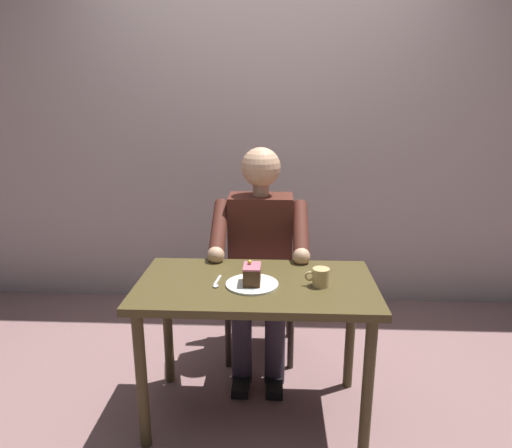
{
  "coord_description": "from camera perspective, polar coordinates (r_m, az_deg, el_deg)",
  "views": [
    {
      "loc": [
        -0.09,
        1.95,
        1.53
      ],
      "look_at": [
        0.0,
        -0.1,
        0.95
      ],
      "focal_mm": 32.14,
      "sensor_mm": 36.0,
      "label": 1
    }
  ],
  "objects": [
    {
      "name": "ground_plane",
      "position": [
        2.48,
        0.01,
        -22.36
      ],
      "size": [
        14.0,
        14.0,
        0.0
      ],
      "primitive_type": "plane",
      "color": "#896462"
    },
    {
      "name": "dining_table",
      "position": [
        2.16,
        0.01,
        -9.55
      ],
      "size": [
        1.09,
        0.61,
        0.7
      ],
      "color": "#4A3E1F",
      "rests_on": "ground"
    },
    {
      "name": "cake_slice",
      "position": [
        2.07,
        -0.5,
        -6.26
      ],
      "size": [
        0.08,
        0.11,
        0.11
      ],
      "color": "#4A2F19",
      "rests_on": "dessert_plate"
    },
    {
      "name": "dessert_plate",
      "position": [
        2.09,
        -0.5,
        -7.5
      ],
      "size": [
        0.24,
        0.24,
        0.01
      ],
      "primitive_type": "cylinder",
      "color": "white",
      "rests_on": "dining_table"
    },
    {
      "name": "cafe_rear_panel",
      "position": [
        3.37,
        1.18,
        15.2
      ],
      "size": [
        6.4,
        0.12,
        3.0
      ],
      "primitive_type": "cube",
      "color": "#B7A6A3",
      "rests_on": "ground"
    },
    {
      "name": "coffee_cup",
      "position": [
        2.09,
        8.02,
        -6.52
      ],
      "size": [
        0.11,
        0.08,
        0.08
      ],
      "color": "tan",
      "rests_on": "dining_table"
    },
    {
      "name": "dessert_spoon",
      "position": [
        2.11,
        -4.93,
        -7.35
      ],
      "size": [
        0.03,
        0.14,
        0.01
      ],
      "color": "silver",
      "rests_on": "dining_table"
    },
    {
      "name": "seated_person",
      "position": [
        2.59,
        0.51,
        -3.8
      ],
      "size": [
        0.53,
        0.58,
        1.26
      ],
      "color": "#4F231A",
      "rests_on": "ground"
    },
    {
      "name": "chair",
      "position": [
        2.8,
        0.64,
        -5.66
      ],
      "size": [
        0.42,
        0.42,
        0.91
      ],
      "color": "#392D25",
      "rests_on": "ground"
    }
  ]
}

